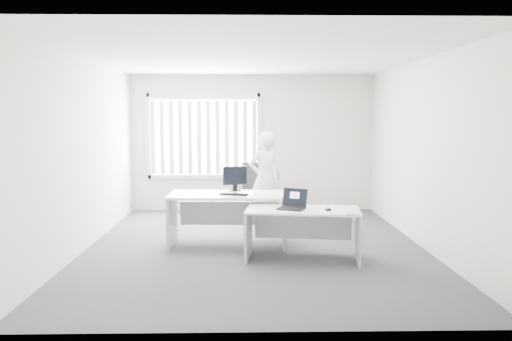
{
  "coord_description": "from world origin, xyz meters",
  "views": [
    {
      "loc": [
        -0.14,
        -7.33,
        1.94
      ],
      "look_at": [
        0.02,
        0.15,
        1.14
      ],
      "focal_mm": 35.0,
      "sensor_mm": 36.0,
      "label": 1
    }
  ],
  "objects_px": {
    "office_chair": "(252,200)",
    "laptop": "(291,200)",
    "desk_far": "(228,208)",
    "monitor": "(235,179)",
    "desk_near": "(303,223)",
    "person": "(265,179)"
  },
  "relations": [
    {
      "from": "office_chair",
      "to": "monitor",
      "type": "height_order",
      "value": "monitor"
    },
    {
      "from": "laptop",
      "to": "desk_far",
      "type": "bearing_deg",
      "value": 162.45
    },
    {
      "from": "person",
      "to": "monitor",
      "type": "bearing_deg",
      "value": 48.26
    },
    {
      "from": "desk_far",
      "to": "office_chair",
      "type": "height_order",
      "value": "office_chair"
    },
    {
      "from": "office_chair",
      "to": "person",
      "type": "relative_size",
      "value": 0.62
    },
    {
      "from": "desk_near",
      "to": "office_chair",
      "type": "xyz_separation_m",
      "value": [
        -0.66,
        3.02,
        -0.18
      ]
    },
    {
      "from": "monitor",
      "to": "office_chair",
      "type": "bearing_deg",
      "value": 64.91
    },
    {
      "from": "monitor",
      "to": "desk_near",
      "type": "bearing_deg",
      "value": -65.09
    },
    {
      "from": "desk_near",
      "to": "desk_far",
      "type": "height_order",
      "value": "desk_far"
    },
    {
      "from": "desk_near",
      "to": "desk_far",
      "type": "xyz_separation_m",
      "value": [
        -1.05,
        0.78,
        0.07
      ]
    },
    {
      "from": "desk_near",
      "to": "office_chair",
      "type": "relative_size",
      "value": 1.54
    },
    {
      "from": "desk_near",
      "to": "person",
      "type": "height_order",
      "value": "person"
    },
    {
      "from": "desk_near",
      "to": "desk_far",
      "type": "bearing_deg",
      "value": 150.86
    },
    {
      "from": "office_chair",
      "to": "laptop",
      "type": "xyz_separation_m",
      "value": [
        0.5,
        -3.05,
        0.51
      ]
    },
    {
      "from": "desk_far",
      "to": "laptop",
      "type": "bearing_deg",
      "value": -40.21
    },
    {
      "from": "office_chair",
      "to": "laptop",
      "type": "height_order",
      "value": "office_chair"
    },
    {
      "from": "laptop",
      "to": "office_chair",
      "type": "bearing_deg",
      "value": 123.66
    },
    {
      "from": "office_chair",
      "to": "person",
      "type": "distance_m",
      "value": 1.02
    },
    {
      "from": "desk_far",
      "to": "monitor",
      "type": "height_order",
      "value": "monitor"
    },
    {
      "from": "office_chair",
      "to": "monitor",
      "type": "bearing_deg",
      "value": -85.5
    },
    {
      "from": "office_chair",
      "to": "person",
      "type": "xyz_separation_m",
      "value": [
        0.23,
        -0.85,
        0.52
      ]
    },
    {
      "from": "desk_far",
      "to": "monitor",
      "type": "bearing_deg",
      "value": 70.79
    }
  ]
}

